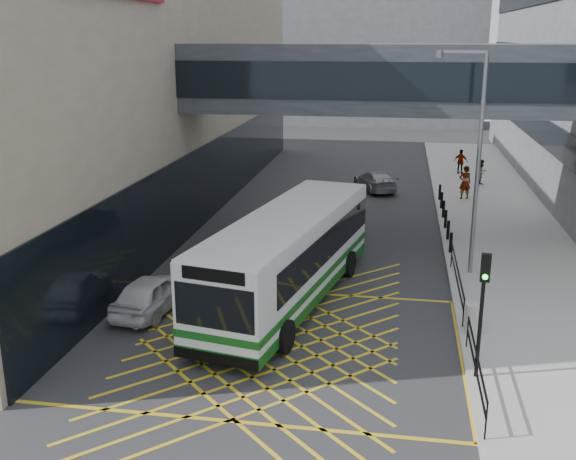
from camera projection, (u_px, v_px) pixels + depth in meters
The scene contains 18 objects.
ground at pixel (267, 344), 21.22m from camera, with size 120.00×120.00×0.00m, color #333335.
building_whsmith at pixel (2, 61), 37.01m from camera, with size 24.17×42.00×16.00m.
building_far at pixel (353, 38), 75.86m from camera, with size 28.00×16.00×18.00m, color slate.
skybridge at pixel (384, 79), 30.02m from camera, with size 20.00×4.10×3.00m.
pavement at pixel (500, 226), 33.98m from camera, with size 6.00×54.00×0.16m, color #AEA8A0.
box_junction at pixel (267, 344), 21.22m from camera, with size 12.00×9.00×0.01m.
bus at pixel (289, 255), 24.16m from camera, with size 4.94×12.11×3.31m.
car_white at pixel (152, 293), 23.57m from camera, with size 1.75×4.27×1.36m, color silver.
car_dark at pixel (297, 232), 30.64m from camera, with size 1.90×4.86×1.52m, color black.
car_silver at pixel (375, 180), 42.05m from camera, with size 1.77×4.18×1.30m, color gray.
traffic_light at pixel (483, 298), 18.14m from camera, with size 0.26×0.43×3.68m.
street_lamp at pixel (474, 151), 25.85m from camera, with size 1.97×0.42×8.67m.
litter_bin at pixel (474, 319), 21.49m from camera, with size 0.57×0.57×0.99m, color #ADA89E.
kerb_railings at pixel (465, 309), 21.68m from camera, with size 0.05×12.54×1.00m.
bollards at pixel (445, 214), 34.27m from camera, with size 0.14×10.14×0.90m.
pedestrian_a at pixel (465, 182), 39.09m from camera, with size 0.77×0.55×1.94m, color gray.
pedestrian_b at pixel (481, 172), 42.83m from camera, with size 0.79×0.46×1.61m, color gray.
pedestrian_c at pixel (461, 162), 46.26m from camera, with size 0.98×0.47×1.66m, color gray.
Camera 1 is at (3.86, -19.00, 9.37)m, focal length 42.00 mm.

